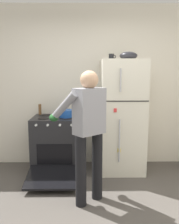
% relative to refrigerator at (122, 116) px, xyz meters
% --- Properties ---
extents(kitchen_wall_back, '(6.00, 0.10, 2.70)m').
position_rel_refrigerator_xyz_m(kitchen_wall_back, '(-0.54, 0.38, 0.46)').
color(kitchen_wall_back, silver).
rests_on(kitchen_wall_back, ground).
extents(refrigerator, '(0.68, 0.72, 1.78)m').
position_rel_refrigerator_xyz_m(refrigerator, '(0.00, 0.00, 0.00)').
color(refrigerator, silver).
rests_on(refrigerator, ground).
extents(stove_range, '(0.76, 1.20, 0.89)m').
position_rel_refrigerator_xyz_m(stove_range, '(-1.05, -0.02, -0.46)').
color(stove_range, black).
rests_on(stove_range, ground).
extents(person_cook, '(0.71, 0.76, 1.60)m').
position_rel_refrigerator_xyz_m(person_cook, '(-0.57, -0.98, 0.07)').
color(person_cook, black).
rests_on(person_cook, ground).
extents(red_pot, '(0.33, 0.23, 0.12)m').
position_rel_refrigerator_xyz_m(red_pot, '(-0.89, -0.05, 0.06)').
color(red_pot, '#19479E').
rests_on(red_pot, stove_range).
extents(coffee_mug, '(0.11, 0.08, 0.10)m').
position_rel_refrigerator_xyz_m(coffee_mug, '(-0.18, 0.05, 0.94)').
color(coffee_mug, black).
rests_on(coffee_mug, refrigerator).
extents(pepper_mill, '(0.05, 0.05, 0.18)m').
position_rel_refrigerator_xyz_m(pepper_mill, '(-1.35, 0.20, 0.09)').
color(pepper_mill, brown).
rests_on(pepper_mill, stove_range).
extents(mixing_bowl, '(0.27, 0.27, 0.12)m').
position_rel_refrigerator_xyz_m(mixing_bowl, '(0.08, 0.00, 0.95)').
color(mixing_bowl, black).
rests_on(mixing_bowl, refrigerator).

